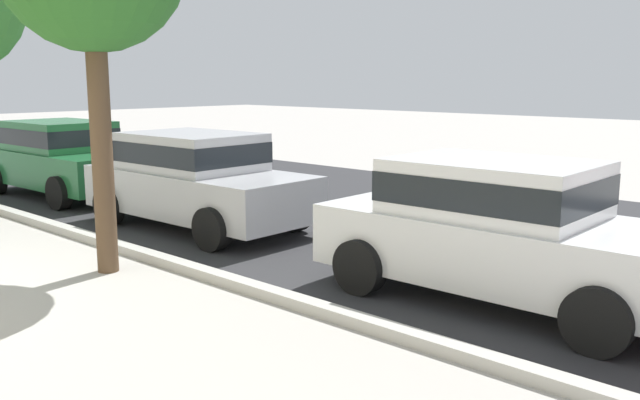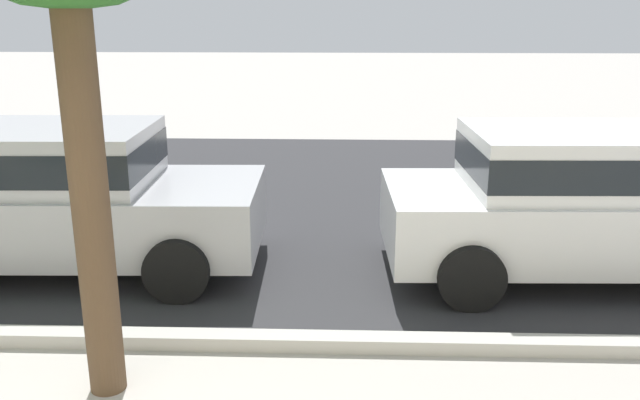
{
  "view_description": "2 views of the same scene",
  "coord_description": "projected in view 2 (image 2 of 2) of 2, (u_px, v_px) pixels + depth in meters",
  "views": [
    {
      "loc": [
        8.54,
        -2.1,
        2.44
      ],
      "look_at": [
        2.3,
        4.6,
        0.8
      ],
      "focal_mm": 38.39,
      "sensor_mm": 36.0,
      "label": 1
    },
    {
      "loc": [
        2.54,
        -2.1,
        2.76
      ],
      "look_at": [
        2.3,
        4.6,
        0.8
      ],
      "focal_mm": 37.3,
      "sensor_mm": 36.0,
      "label": 2
    }
  ],
  "objects": [
    {
      "name": "street_surface",
      "position": [
        175.0,
        195.0,
        10.07
      ],
      "size": [
        60.0,
        9.0,
        0.01
      ],
      "primitive_type": "cube",
      "color": "#2D2D30",
      "rests_on": "ground"
    },
    {
      "name": "parked_car_white",
      "position": [
        580.0,
        199.0,
        6.88
      ],
      "size": [
        4.15,
        2.01,
        1.56
      ],
      "color": "silver",
      "rests_on": "ground"
    },
    {
      "name": "parked_car_silver",
      "position": [
        61.0,
        194.0,
        7.07
      ],
      "size": [
        4.15,
        2.01,
        1.56
      ],
      "color": "#B7B7BC",
      "rests_on": "ground"
    },
    {
      "name": "curb_stone",
      "position": [
        43.0,
        337.0,
        5.64
      ],
      "size": [
        60.0,
        0.2,
        0.12
      ],
      "primitive_type": "cube",
      "color": "#B2AFA8",
      "rests_on": "ground"
    }
  ]
}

